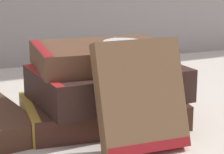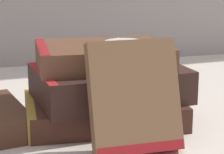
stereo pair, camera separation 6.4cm
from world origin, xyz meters
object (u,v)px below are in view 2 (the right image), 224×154
object	(u,v)px
book_leaning_front	(135,101)
reading_glasses	(61,91)
book_flat_top	(100,56)
book_flat_bottom	(98,111)
pocket_watch	(124,43)
book_flat_middle	(106,84)

from	to	relation	value
book_leaning_front	reading_glasses	xyz separation A→B (m)	(-0.04, 0.28, -0.06)
reading_glasses	book_flat_top	bearing A→B (deg)	-81.36
book_flat_top	book_flat_bottom	bearing A→B (deg)	-119.69
pocket_watch	book_flat_bottom	bearing A→B (deg)	166.02
book_leaning_front	pocket_watch	xyz separation A→B (m)	(0.02, 0.10, 0.05)
book_flat_bottom	book_flat_middle	distance (m)	0.04
book_flat_top	reading_glasses	size ratio (longest dim) A/B	1.76
book_flat_bottom	reading_glasses	distance (m)	0.17
pocket_watch	book_flat_middle	bearing A→B (deg)	166.69
book_flat_middle	reading_glasses	size ratio (longest dim) A/B	2.02
book_flat_bottom	book_flat_middle	bearing A→B (deg)	-11.38
book_flat_middle	pocket_watch	size ratio (longest dim) A/B	3.50
book_leaning_front	pocket_watch	distance (m)	0.12
book_flat_middle	book_leaning_front	xyz separation A→B (m)	(0.01, -0.11, 0.01)
book_flat_bottom	book_flat_top	bearing A→B (deg)	60.83
book_flat_middle	reading_glasses	distance (m)	0.18
book_flat_top	book_flat_middle	bearing A→B (deg)	-51.12
book_flat_bottom	book_flat_middle	size ratio (longest dim) A/B	1.03
book_flat_bottom	reading_glasses	xyz separation A→B (m)	(-0.03, 0.17, -0.02)
book_flat_bottom	reading_glasses	bearing A→B (deg)	102.81
book_flat_middle	pocket_watch	xyz separation A→B (m)	(0.02, -0.01, 0.06)
pocket_watch	reading_glasses	world-z (taller)	pocket_watch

